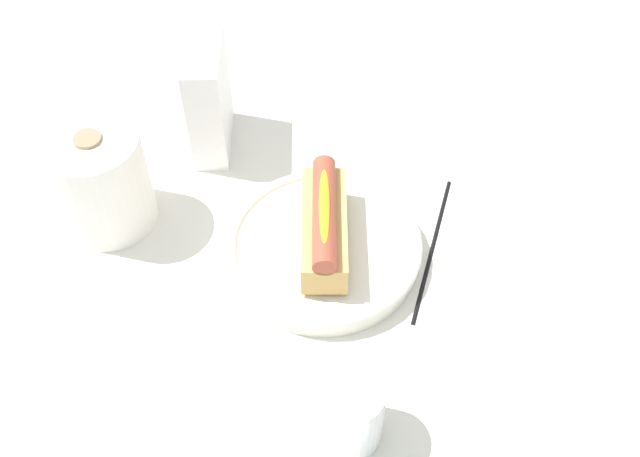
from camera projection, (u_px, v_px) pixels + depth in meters
name	position (u px, v px, depth m)	size (l,w,h in m)	color
ground_plane	(325.00, 247.00, 0.88)	(2.40, 2.40, 0.00)	silver
serving_bowl	(320.00, 247.00, 0.86)	(0.23, 0.23, 0.03)	silver
hotdog_front	(320.00, 224.00, 0.83)	(0.15, 0.06, 0.06)	tan
water_glass	(348.00, 414.00, 0.71)	(0.07, 0.07, 0.09)	white
paper_towel_roll	(101.00, 181.00, 0.86)	(0.11, 0.11, 0.13)	white
napkin_box	(209.00, 98.00, 0.94)	(0.11, 0.04, 0.15)	white
chopstick_near	(433.00, 247.00, 0.88)	(0.01, 0.01, 0.22)	black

